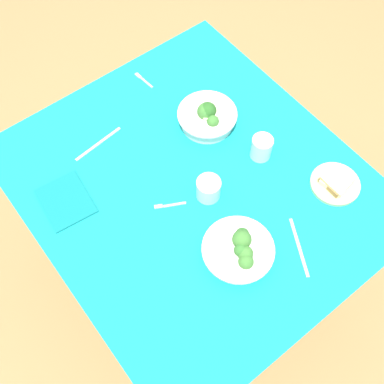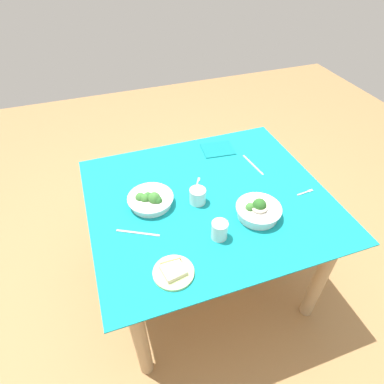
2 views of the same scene
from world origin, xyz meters
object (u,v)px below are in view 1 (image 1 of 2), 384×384
at_px(fork_by_far_bowl, 143,80).
at_px(water_glass_side, 262,148).
at_px(table_knife_right, 299,247).
at_px(broccoli_bowl_near, 239,250).
at_px(broccoli_bowl_far, 207,116).
at_px(table_knife_left, 98,144).
at_px(fork_by_near_bowl, 169,206).
at_px(water_glass_center, 208,189).
at_px(bread_side_plate, 335,183).
at_px(napkin_folded_upper, 66,201).

bearing_deg(fork_by_far_bowl, water_glass_side, -172.51).
bearing_deg(table_knife_right, water_glass_side, -174.03).
xyz_separation_m(broccoli_bowl_near, table_knife_right, (0.10, 0.17, -0.03)).
bearing_deg(water_glass_side, broccoli_bowl_far, -164.78).
bearing_deg(broccoli_bowl_far, table_knife_left, -114.35).
height_order(fork_by_near_bowl, table_knife_left, same).
height_order(water_glass_center, fork_by_near_bowl, water_glass_center).
xyz_separation_m(bread_side_plate, water_glass_side, (-0.25, -0.12, 0.03)).
bearing_deg(table_knife_right, napkin_folded_upper, -112.03).
bearing_deg(napkin_folded_upper, fork_by_near_bowl, 49.13).
relative_size(bread_side_plate, water_glass_side, 1.94).
relative_size(broccoli_bowl_far, fork_by_near_bowl, 2.19).
height_order(table_knife_left, napkin_folded_upper, napkin_folded_upper).
xyz_separation_m(water_glass_center, table_knife_left, (-0.41, -0.18, -0.04)).
bearing_deg(broccoli_bowl_near, water_glass_side, 128.00).
relative_size(fork_by_near_bowl, table_knife_right, 0.49).
xyz_separation_m(bread_side_plate, water_glass_center, (-0.24, -0.37, 0.03)).
distance_m(fork_by_far_bowl, table_knife_left, 0.34).
bearing_deg(table_knife_left, table_knife_right, -75.01).
bearing_deg(table_knife_right, fork_by_near_bowl, -119.35).
relative_size(water_glass_side, fork_by_far_bowl, 0.89).
relative_size(fork_by_near_bowl, table_knife_left, 0.49).
height_order(bread_side_plate, table_knife_right, bread_side_plate).
xyz_separation_m(water_glass_center, table_knife_right, (0.33, 0.11, -0.04)).
distance_m(broccoli_bowl_far, water_glass_side, 0.23).
bearing_deg(table_knife_right, fork_by_far_bowl, -152.65).
distance_m(broccoli_bowl_near, fork_by_near_bowl, 0.29).
bearing_deg(table_knife_left, water_glass_side, -48.89).
height_order(bread_side_plate, water_glass_side, water_glass_side).
bearing_deg(bread_side_plate, broccoli_bowl_near, -91.35).
bearing_deg(table_knife_left, fork_by_far_bowl, 19.93).
distance_m(bread_side_plate, water_glass_side, 0.28).
bearing_deg(water_glass_center, napkin_folded_upper, -124.79).
bearing_deg(table_knife_right, water_glass_center, -133.71).
distance_m(bread_side_plate, napkin_folded_upper, 0.92).
xyz_separation_m(fork_by_near_bowl, napkin_folded_upper, (-0.23, -0.26, 0.00)).
height_order(table_knife_left, table_knife_right, same).
distance_m(water_glass_center, table_knife_left, 0.45).
xyz_separation_m(fork_by_far_bowl, table_knife_left, (0.15, -0.30, -0.00)).
distance_m(broccoli_bowl_near, bread_side_plate, 0.43).
xyz_separation_m(table_knife_right, napkin_folded_upper, (-0.61, -0.50, 0.00)).
bearing_deg(water_glass_side, broccoli_bowl_near, -52.00).
relative_size(bread_side_plate, fork_by_far_bowl, 1.72).
bearing_deg(fork_by_far_bowl, broccoli_bowl_near, 161.33).
bearing_deg(fork_by_near_bowl, water_glass_center, -172.26).
relative_size(broccoli_bowl_far, table_knife_right, 1.07).
bearing_deg(water_glass_center, table_knife_left, -155.80).
relative_size(fork_by_near_bowl, napkin_folded_upper, 0.53).
height_order(water_glass_side, napkin_folded_upper, water_glass_side).
relative_size(fork_by_far_bowl, table_knife_right, 0.49).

